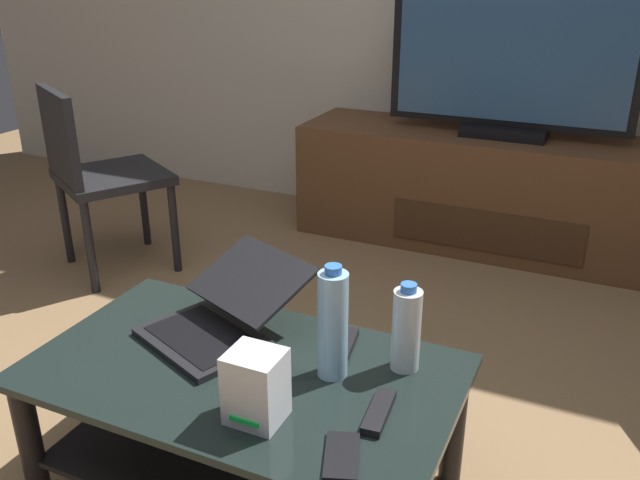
{
  "coord_description": "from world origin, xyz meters",
  "views": [
    {
      "loc": [
        0.79,
        -1.16,
        1.33
      ],
      "look_at": [
        0.01,
        0.53,
        0.54
      ],
      "focal_mm": 37.39,
      "sensor_mm": 36.0,
      "label": 1
    }
  ],
  "objects": [
    {
      "name": "coffee_table",
      "position": [
        0.03,
        0.03,
        0.27
      ],
      "size": [
        1.07,
        0.62,
        0.39
      ],
      "color": "black",
      "rests_on": "ground"
    },
    {
      "name": "media_cabinet",
      "position": [
        0.29,
        2.01,
        0.28
      ],
      "size": [
        1.95,
        0.52,
        0.56
      ],
      "color": "brown",
      "rests_on": "ground"
    },
    {
      "name": "television",
      "position": [
        0.29,
        1.99,
        0.88
      ],
      "size": [
        1.11,
        0.2,
        0.66
      ],
      "color": "black",
      "rests_on": "media_cabinet"
    },
    {
      "name": "side_chair",
      "position": [
        -1.27,
        0.97,
        0.48
      ],
      "size": [
        0.6,
        0.6,
        0.84
      ],
      "color": "black",
      "rests_on": "ground"
    },
    {
      "name": "laptop",
      "position": [
        -0.11,
        0.16,
        0.45
      ],
      "size": [
        0.45,
        0.49,
        0.18
      ],
      "color": "black",
      "rests_on": "coffee_table"
    },
    {
      "name": "router_box",
      "position": [
        0.16,
        -0.12,
        0.48
      ],
      "size": [
        0.12,
        0.11,
        0.17
      ],
      "color": "silver",
      "rests_on": "coffee_table"
    },
    {
      "name": "water_bottle_near",
      "position": [
        0.24,
        0.1,
        0.53
      ],
      "size": [
        0.07,
        0.07,
        0.29
      ],
      "color": "#99C6E5",
      "rests_on": "coffee_table"
    },
    {
      "name": "water_bottle_far",
      "position": [
        0.39,
        0.21,
        0.5
      ],
      "size": [
        0.07,
        0.07,
        0.23
      ],
      "color": "silver",
      "rests_on": "coffee_table"
    },
    {
      "name": "cell_phone",
      "position": [
        0.38,
        -0.16,
        0.4
      ],
      "size": [
        0.11,
        0.16,
        0.01
      ],
      "primitive_type": "cube",
      "rotation": [
        0.0,
        0.0,
        0.34
      ],
      "color": "black",
      "rests_on": "coffee_table"
    },
    {
      "name": "tv_remote",
      "position": [
        0.4,
        -0.0,
        0.4
      ],
      "size": [
        0.06,
        0.16,
        0.02
      ],
      "primitive_type": "cube",
      "rotation": [
        0.0,
        0.0,
        0.09
      ],
      "color": "black",
      "rests_on": "coffee_table"
    },
    {
      "name": "soundbar_remote",
      "position": [
        0.22,
        0.22,
        0.4
      ],
      "size": [
        0.07,
        0.17,
        0.02
      ],
      "primitive_type": "cube",
      "rotation": [
        0.0,
        0.0,
        0.17
      ],
      "color": "black",
      "rests_on": "coffee_table"
    }
  ]
}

